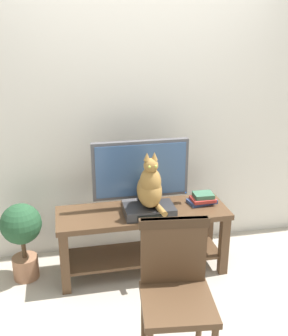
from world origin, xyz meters
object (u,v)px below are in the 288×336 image
media_box (149,211)px  book_stack (203,199)px  wooden_chair (176,284)px  tv (141,172)px  potted_plant (22,233)px  cat (150,187)px  tv_stand (143,229)px

media_box → book_stack: bearing=13.9°
media_box → wooden_chair: bearing=-92.2°
tv → potted_plant: size_ratio=1.19×
media_box → cat: size_ratio=0.86×
cat → tv: bearing=101.2°
cat → potted_plant: 1.10m
tv → book_stack: (0.52, -0.05, -0.26)m
wooden_chair → book_stack: size_ratio=3.58×
tv → book_stack: bearing=-5.3°
tv_stand → media_box: bearing=-67.7°
media_box → wooden_chair: (-0.03, -0.88, -0.06)m
cat → wooden_chair: cat is taller
media_box → cat: cat is taller
cat → book_stack: cat is taller
tv → media_box: size_ratio=1.98×
tv → cat: 0.20m
media_box → book_stack: book_stack is taller
wooden_chair → book_stack: bearing=62.5°
media_box → book_stack: (0.49, 0.12, 0.00)m
tv → media_box: (0.04, -0.17, -0.27)m
tv_stand → tv: tv is taller
tv_stand → cat: size_ratio=3.02×
tv_stand → media_box: (0.04, -0.09, 0.21)m
cat → book_stack: size_ratio=1.81×
cat → wooden_chair: bearing=-92.3°
potted_plant → cat: bearing=-10.7°
media_box → potted_plant: potted_plant is taller
media_box → tv: bearing=101.8°
tv → wooden_chair: 1.10m
potted_plant → tv: bearing=-0.3°
wooden_chair → potted_plant: wooden_chair is taller
wooden_chair → cat: bearing=87.7°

